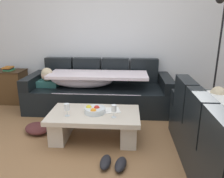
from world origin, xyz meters
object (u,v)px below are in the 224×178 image
wine_glass_near_right (114,109)px  side_cabinet (7,86)px  coffee_table (94,123)px  floor_lamp (217,48)px  pair_of_shoes (113,163)px  book_stack_on_cabinet (8,69)px  crumpled_garment (37,128)px  open_magazine (109,110)px  fruit_bowl (95,110)px  couch_along_wall (97,91)px  wine_glass_near_left (67,107)px

wine_glass_near_right → side_cabinet: (-2.20, 1.48, -0.17)m
coffee_table → floor_lamp: floor_lamp is taller
pair_of_shoes → book_stack_on_cabinet: bearing=137.6°
floor_lamp → crumpled_garment: size_ratio=4.88×
open_magazine → side_cabinet: 2.47m
pair_of_shoes → fruit_bowl: bearing=115.2°
couch_along_wall → floor_lamp: size_ratio=1.31×
side_cabinet → coffee_table: bearing=-35.0°
open_magazine → crumpled_garment: open_magazine is taller
pair_of_shoes → floor_lamp: bearing=47.3°
fruit_bowl → side_cabinet: bearing=145.0°
side_cabinet → floor_lamp: 3.92m
wine_glass_near_left → wine_glass_near_right: bearing=-0.3°
coffee_table → floor_lamp: (1.91, 1.14, 0.88)m
wine_glass_near_right → pair_of_shoes: 0.66m
fruit_bowl → open_magazine: size_ratio=1.00×
fruit_bowl → wine_glass_near_right: 0.30m
coffee_table → wine_glass_near_right: bearing=-25.1°
coffee_table → fruit_bowl: bearing=-14.1°
side_cabinet → floor_lamp: (3.84, -0.21, 0.80)m
couch_along_wall → pair_of_shoes: size_ratio=7.90×
side_cabinet → book_stack_on_cabinet: size_ratio=3.28×
open_magazine → floor_lamp: (1.71, 1.06, 0.73)m
wine_glass_near_left → crumpled_garment: 0.73m
open_magazine → couch_along_wall: bearing=94.2°
floor_lamp → side_cabinet: bearing=176.9°
side_cabinet → floor_lamp: size_ratio=0.37×
floor_lamp → coffee_table: bearing=-149.1°
couch_along_wall → side_cabinet: couch_along_wall is taller
wine_glass_near_right → floor_lamp: floor_lamp is taller
fruit_bowl → pair_of_shoes: size_ratio=0.87×
fruit_bowl → side_cabinet: 2.36m
couch_along_wall → wine_glass_near_left: bearing=-99.4°
fruit_bowl → floor_lamp: 2.33m
couch_along_wall → side_cabinet: size_ratio=3.54×
couch_along_wall → wine_glass_near_left: couch_along_wall is taller
wine_glass_near_right → book_stack_on_cabinet: size_ratio=0.76×
couch_along_wall → coffee_table: couch_along_wall is taller
fruit_bowl → pair_of_shoes: bearing=-64.8°
coffee_table → side_cabinet: bearing=145.0°
open_magazine → crumpled_garment: 1.11m
coffee_table → crumpled_garment: 0.89m
wine_glass_near_right → pair_of_shoes: wine_glass_near_right is taller
coffee_table → wine_glass_near_right: wine_glass_near_right is taller
fruit_bowl → book_stack_on_cabinet: 2.31m
pair_of_shoes → crumpled_garment: bearing=147.3°
side_cabinet → crumpled_garment: 1.65m
coffee_table → couch_along_wall: bearing=96.1°
floor_lamp → book_stack_on_cabinet: bearing=176.9°
couch_along_wall → wine_glass_near_right: couch_along_wall is taller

